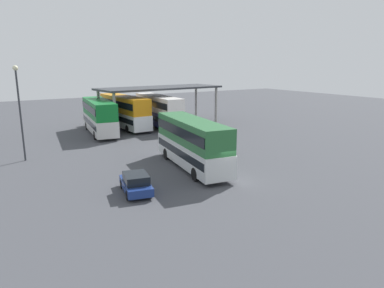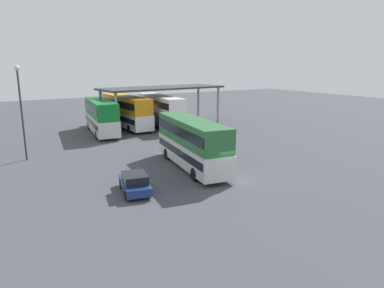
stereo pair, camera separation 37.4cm
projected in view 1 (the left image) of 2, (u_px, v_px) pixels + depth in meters
ground_plane at (228, 181)px, 25.75m from camera, size 140.00×140.00×0.00m
double_decker_main at (192, 141)px, 28.56m from camera, size 3.94×10.60×4.02m
parked_hatchback at (136, 183)px, 23.23m from camera, size 2.32×3.88×1.35m
double_decker_near_canopy at (99, 115)px, 42.54m from camera, size 3.82×10.92×4.10m
double_decker_mid_row at (124, 110)px, 46.39m from camera, size 2.96×11.60×4.23m
double_decker_far_right at (158, 110)px, 47.07m from camera, size 3.09×11.58×4.21m
depot_canopy at (161, 90)px, 47.53m from camera, size 17.54×7.50×5.32m
lamppost_tall at (19, 102)px, 29.94m from camera, size 0.44×0.44×8.29m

